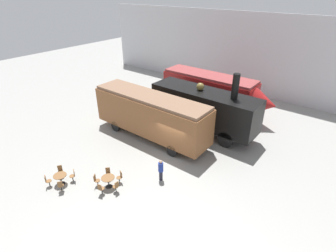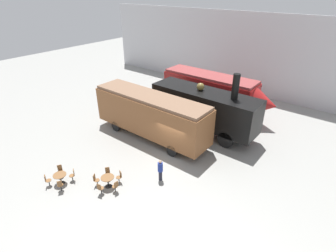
% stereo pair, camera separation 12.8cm
% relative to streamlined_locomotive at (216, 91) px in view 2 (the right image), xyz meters
% --- Properties ---
extents(ground_plane, '(80.00, 80.00, 0.00)m').
position_rel_streamlined_locomotive_xyz_m(ground_plane, '(1.29, -8.65, -2.28)').
color(ground_plane, gray).
extents(backdrop_wall, '(44.00, 0.15, 9.00)m').
position_rel_streamlined_locomotive_xyz_m(backdrop_wall, '(1.29, 7.08, 2.22)').
color(backdrop_wall, silver).
rests_on(backdrop_wall, ground_plane).
extents(streamlined_locomotive, '(11.43, 2.67, 3.75)m').
position_rel_streamlined_locomotive_xyz_m(streamlined_locomotive, '(0.00, 0.00, 0.00)').
color(streamlined_locomotive, maroon).
rests_on(streamlined_locomotive, ground_plane).
extents(steam_locomotive, '(9.42, 2.66, 5.72)m').
position_rel_streamlined_locomotive_xyz_m(steam_locomotive, '(1.11, -4.11, 0.02)').
color(steam_locomotive, black).
rests_on(steam_locomotive, ground_plane).
extents(passenger_coach_wooden, '(10.44, 2.60, 3.79)m').
position_rel_streamlined_locomotive_xyz_m(passenger_coach_wooden, '(-1.78, -7.70, -0.10)').
color(passenger_coach_wooden, brown).
rests_on(passenger_coach_wooden, ground_plane).
extents(cafe_table_near, '(0.84, 0.84, 0.70)m').
position_rel_streamlined_locomotive_xyz_m(cafe_table_near, '(-2.46, -15.88, -1.73)').
color(cafe_table_near, black).
rests_on(cafe_table_near, ground_plane).
extents(cafe_table_mid, '(0.86, 0.86, 0.74)m').
position_rel_streamlined_locomotive_xyz_m(cafe_table_mid, '(0.20, -14.15, -1.69)').
color(cafe_table_mid, black).
rests_on(cafe_table_mid, ground_plane).
extents(cafe_chair_0, '(0.40, 0.39, 0.87)m').
position_rel_streamlined_locomotive_xyz_m(cafe_chair_0, '(-1.79, -16.29, -1.77)').
color(cafe_chair_0, black).
rests_on(cafe_chair_0, ground_plane).
extents(cafe_chair_1, '(0.39, 0.40, 0.87)m').
position_rel_streamlined_locomotive_xyz_m(cafe_chair_1, '(-2.05, -15.21, -1.77)').
color(cafe_chair_1, black).
rests_on(cafe_chair_1, ground_plane).
extents(cafe_chair_2, '(0.40, 0.39, 0.87)m').
position_rel_streamlined_locomotive_xyz_m(cafe_chair_2, '(-3.13, -15.46, -1.77)').
color(cafe_chair_2, black).
rests_on(cafe_chair_2, ground_plane).
extents(cafe_chair_3, '(0.39, 0.40, 0.87)m').
position_rel_streamlined_locomotive_xyz_m(cafe_chair_3, '(-2.88, -16.55, -1.77)').
color(cafe_chair_3, black).
rests_on(cafe_chair_3, ground_plane).
extents(cafe_chair_4, '(0.41, 0.40, 0.87)m').
position_rel_streamlined_locomotive_xyz_m(cafe_chair_4, '(-0.41, -13.64, -1.77)').
color(cafe_chair_4, black).
rests_on(cafe_chair_4, ground_plane).
extents(cafe_chair_5, '(0.40, 0.39, 0.87)m').
position_rel_streamlined_locomotive_xyz_m(cafe_chair_5, '(-0.47, -14.58, -1.77)').
color(cafe_chair_5, black).
rests_on(cafe_chair_5, ground_plane).
extents(cafe_chair_6, '(0.36, 0.38, 0.87)m').
position_rel_streamlined_locomotive_xyz_m(cafe_chair_6, '(0.40, -14.93, -1.77)').
color(cafe_chair_6, black).
rests_on(cafe_chair_6, ground_plane).
extents(cafe_chair_7, '(0.36, 0.36, 0.87)m').
position_rel_streamlined_locomotive_xyz_m(cafe_chair_7, '(1.00, -14.20, -1.77)').
color(cafe_chair_7, black).
rests_on(cafe_chair_7, ground_plane).
extents(cafe_chair_8, '(0.38, 0.39, 0.87)m').
position_rel_streamlined_locomotive_xyz_m(cafe_chair_8, '(0.50, -13.41, -1.77)').
color(cafe_chair_8, black).
rests_on(cafe_chair_8, ground_plane).
extents(visitor_person, '(0.34, 0.34, 1.58)m').
position_rel_streamlined_locomotive_xyz_m(visitor_person, '(2.42, -11.56, -1.43)').
color(visitor_person, '#262633').
rests_on(visitor_person, ground_plane).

